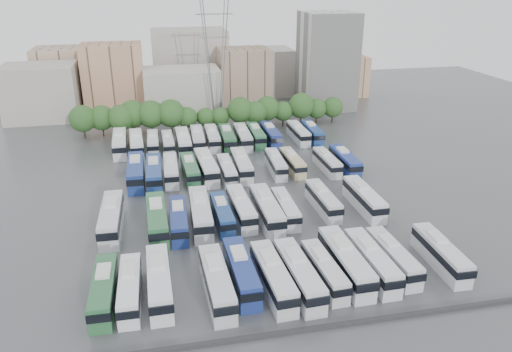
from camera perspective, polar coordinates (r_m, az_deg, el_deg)
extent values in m
plane|color=#424447|center=(83.68, -1.10, -3.10)|extent=(220.00, 220.00, 0.00)
cube|color=#2D2D30|center=(56.34, 5.57, -17.11)|extent=(56.00, 0.50, 0.50)
cylinder|color=black|center=(122.36, -18.99, 4.65)|extent=(0.36, 0.36, 2.57)
sphere|color=#234C1E|center=(121.42, -19.19, 6.22)|extent=(6.17, 6.17, 6.17)
cylinder|color=black|center=(122.62, -17.05, 4.89)|extent=(0.36, 0.36, 2.43)
sphere|color=#234C1E|center=(121.72, -17.22, 6.37)|extent=(5.84, 5.84, 5.84)
cylinder|color=black|center=(120.82, -15.01, 4.88)|extent=(0.36, 0.36, 2.51)
sphere|color=#234C1E|center=(119.88, -15.17, 6.43)|extent=(6.03, 6.03, 6.03)
cylinder|color=black|center=(122.17, -13.74, 5.24)|extent=(0.36, 0.36, 2.70)
sphere|color=#234C1E|center=(121.18, -13.90, 6.90)|extent=(6.49, 6.49, 6.49)
cylinder|color=black|center=(121.11, -11.76, 5.27)|extent=(0.36, 0.36, 2.69)
sphere|color=#234C1E|center=(120.12, -11.90, 6.93)|extent=(6.47, 6.47, 6.47)
cylinder|color=black|center=(120.69, -9.59, 5.38)|extent=(0.36, 0.36, 2.73)
sphere|color=#234C1E|center=(119.68, -9.70, 7.07)|extent=(6.56, 6.56, 6.56)
cylinder|color=black|center=(121.23, -7.83, 5.39)|extent=(0.36, 0.36, 2.06)
sphere|color=#234C1E|center=(120.46, -7.90, 6.66)|extent=(4.94, 4.94, 4.94)
cylinder|color=black|center=(122.19, -5.74, 5.58)|extent=(0.36, 0.36, 1.87)
sphere|color=#234C1E|center=(121.49, -5.78, 6.72)|extent=(4.48, 4.48, 4.48)
cylinder|color=black|center=(122.33, -4.07, 5.65)|extent=(0.36, 0.36, 1.85)
sphere|color=#234C1E|center=(121.63, -4.10, 6.79)|extent=(4.45, 4.45, 4.45)
cylinder|color=black|center=(122.79, -1.79, 5.95)|extent=(0.36, 0.36, 2.62)
sphere|color=#234C1E|center=(121.84, -1.81, 7.55)|extent=(6.29, 6.29, 6.29)
cylinder|color=black|center=(122.98, -0.05, 5.90)|extent=(0.36, 0.36, 2.27)
sphere|color=#234C1E|center=(122.14, -0.05, 7.28)|extent=(5.44, 5.44, 5.44)
cylinder|color=black|center=(125.20, 1.31, 6.25)|extent=(0.36, 0.36, 2.50)
sphere|color=#234C1E|center=(124.30, 1.33, 7.75)|extent=(5.99, 5.99, 5.99)
cylinder|color=black|center=(125.90, 3.08, 6.20)|extent=(0.36, 0.36, 2.03)
sphere|color=#234C1E|center=(125.16, 3.10, 7.42)|extent=(4.88, 4.88, 4.88)
cylinder|color=black|center=(127.14, 5.13, 6.45)|extent=(0.36, 0.36, 2.66)
sphere|color=#234C1E|center=(126.21, 5.19, 8.03)|extent=(6.38, 6.38, 6.38)
cylinder|color=black|center=(128.71, 6.90, 6.45)|extent=(0.36, 0.36, 2.09)
sphere|color=#234C1E|center=(127.97, 6.96, 7.66)|extent=(5.01, 5.01, 5.01)
cylinder|color=black|center=(130.01, 8.69, 6.53)|extent=(0.36, 0.36, 2.15)
sphere|color=#234C1E|center=(129.26, 8.77, 7.77)|extent=(5.15, 5.15, 5.15)
cube|color=#9E998E|center=(142.05, -23.30, 8.79)|extent=(18.00, 14.00, 14.00)
cube|color=tan|center=(145.11, -15.95, 10.80)|extent=(16.00, 12.00, 18.00)
cube|color=#ADA89E|center=(137.78, -8.42, 9.55)|extent=(20.00, 14.00, 12.00)
cube|color=gray|center=(145.36, -1.42, 11.25)|extent=(14.00, 12.00, 16.00)
cube|color=gray|center=(156.87, -7.56, 12.64)|extent=(22.00, 16.00, 20.00)
cube|color=tan|center=(156.62, -20.91, 10.63)|extent=(16.00, 14.00, 16.00)
cube|color=#A39E93|center=(158.67, 0.66, 11.83)|extent=(18.00, 14.00, 14.00)
cube|color=tan|center=(160.18, 9.72, 11.26)|extent=(14.00, 12.00, 12.00)
cube|color=gray|center=(151.44, -11.86, 10.08)|extent=(12.00, 10.00, 10.00)
cube|color=silver|center=(142.57, 8.12, 12.87)|extent=(14.00, 14.00, 26.00)
cylinder|color=slate|center=(124.50, -5.47, 13.49)|extent=(2.90, 2.91, 33.83)
cylinder|color=slate|center=(128.43, -5.69, 13.75)|extent=(2.90, 2.91, 33.83)
cylinder|color=slate|center=(125.01, -3.60, 13.58)|extent=(2.90, 2.91, 33.83)
cylinder|color=slate|center=(128.93, -3.88, 13.84)|extent=(2.90, 2.91, 33.83)
cube|color=slate|center=(125.63, -4.80, 17.97)|extent=(9.00, 0.30, 0.30)
cube|color=slate|center=(126.16, -4.72, 15.50)|extent=(7.00, 0.30, 0.30)
cube|color=#2B643A|center=(61.87, -16.97, -12.47)|extent=(2.65, 11.53, 3.26)
cube|color=black|center=(61.41, -17.05, -12.07)|extent=(2.76, 11.71, 0.96)
cube|color=silver|center=(62.07, -17.05, -10.33)|extent=(1.68, 3.09, 0.42)
cube|color=white|center=(61.47, -14.21, -12.46)|extent=(2.53, 11.13, 3.14)
cube|color=black|center=(61.02, -14.27, -12.07)|extent=(2.65, 11.30, 0.92)
cube|color=silver|center=(61.66, -14.32, -10.37)|extent=(1.62, 2.98, 0.41)
cube|color=silver|center=(61.59, -11.00, -11.87)|extent=(2.79, 12.32, 3.48)
cube|color=black|center=(61.09, -11.04, -11.44)|extent=(2.91, 12.51, 1.02)
cube|color=silver|center=(61.82, -11.20, -9.58)|extent=(1.79, 3.30, 0.45)
cube|color=silver|center=(60.56, -4.51, -12.11)|extent=(2.97, 12.50, 3.52)
cube|color=black|center=(60.05, -4.50, -11.66)|extent=(3.10, 12.69, 1.04)
cube|color=silver|center=(60.76, -4.80, -9.75)|extent=(1.85, 3.36, 0.46)
cube|color=navy|center=(62.36, -1.70, -10.97)|extent=(2.79, 12.12, 3.42)
cube|color=black|center=(61.88, -1.68, -10.54)|extent=(2.92, 12.30, 1.01)
cube|color=silver|center=(62.59, -2.00, -8.75)|extent=(1.77, 3.25, 0.44)
cube|color=silver|center=(61.41, 1.94, -11.53)|extent=(3.18, 12.39, 3.48)
cube|color=black|center=(60.91, 1.99, -11.09)|extent=(3.31, 12.58, 1.02)
cube|color=silver|center=(61.58, 1.56, -9.24)|extent=(1.89, 3.35, 0.45)
cube|color=silver|center=(61.93, 4.89, -11.26)|extent=(3.25, 12.58, 3.53)
cube|color=black|center=(61.43, 4.96, -10.81)|extent=(3.38, 12.78, 1.04)
cube|color=silver|center=(62.09, 4.47, -8.96)|extent=(1.92, 3.41, 0.46)
cube|color=silver|center=(63.43, 7.79, -10.75)|extent=(2.83, 10.98, 3.08)
cube|color=black|center=(63.01, 7.87, -10.36)|extent=(2.94, 11.14, 0.91)
cube|color=silver|center=(63.57, 7.41, -8.79)|extent=(1.68, 2.97, 0.40)
cube|color=silver|center=(64.97, 10.18, -9.72)|extent=(2.93, 13.03, 3.68)
cube|color=black|center=(64.48, 10.28, -9.27)|extent=(3.06, 13.23, 1.08)
cube|color=silver|center=(65.19, 9.76, -7.45)|extent=(1.89, 3.49, 0.48)
cube|color=silver|center=(65.98, 13.04, -9.56)|extent=(2.79, 12.22, 3.45)
cube|color=black|center=(65.52, 13.15, -9.13)|extent=(2.92, 12.41, 1.01)
cube|color=silver|center=(66.16, 12.63, -7.46)|extent=(1.78, 3.28, 0.45)
cube|color=silver|center=(67.73, 15.34, -9.01)|extent=(2.74, 11.48, 3.23)
cube|color=black|center=(67.31, 15.45, -8.62)|extent=(2.86, 11.65, 0.95)
cube|color=silver|center=(67.89, 14.94, -7.10)|extent=(1.70, 3.09, 0.42)
cube|color=silver|center=(70.33, 20.34, -8.40)|extent=(2.86, 11.73, 3.30)
cube|color=black|center=(69.92, 20.47, -8.01)|extent=(2.98, 11.91, 0.97)
cube|color=silver|center=(70.53, 19.97, -6.51)|extent=(1.75, 3.16, 0.43)
cube|color=silver|center=(77.30, -16.18, -4.78)|extent=(3.10, 13.23, 3.73)
cube|color=black|center=(76.84, -16.25, -4.36)|extent=(3.24, 13.43, 1.10)
cube|color=silver|center=(77.88, -16.26, -2.86)|extent=(1.95, 3.55, 0.48)
cube|color=#2B663A|center=(75.58, -11.23, -4.97)|extent=(2.96, 12.88, 3.64)
cube|color=black|center=(75.13, -11.27, -4.55)|extent=(3.09, 13.08, 1.07)
cube|color=silver|center=(76.13, -11.40, -3.05)|extent=(1.88, 3.46, 0.47)
cube|color=navy|center=(75.33, -8.82, -5.07)|extent=(2.76, 11.46, 3.23)
cube|color=black|center=(74.92, -8.85, -4.70)|extent=(2.88, 11.64, 0.95)
cube|color=silver|center=(75.80, -8.94, -3.35)|extent=(1.70, 3.09, 0.42)
cube|color=silver|center=(76.34, -6.35, -4.34)|extent=(3.14, 13.12, 3.70)
cube|color=black|center=(75.88, -6.36, -3.92)|extent=(3.28, 13.32, 1.09)
cube|color=silver|center=(76.91, -6.51, -2.41)|extent=(1.95, 3.53, 0.48)
cube|color=navy|center=(76.62, -3.88, -4.42)|extent=(2.46, 10.74, 3.03)
cube|color=black|center=(76.24, -3.87, -4.08)|extent=(2.57, 10.90, 0.89)
cube|color=silver|center=(77.06, -4.07, -2.85)|extent=(1.57, 2.88, 0.39)
cube|color=silver|center=(77.95, -1.71, -3.75)|extent=(2.93, 11.95, 3.36)
cube|color=black|center=(77.54, -1.70, -3.37)|extent=(3.05, 12.13, 0.99)
cube|color=silver|center=(78.45, -1.96, -2.04)|extent=(1.79, 3.22, 0.44)
cube|color=silver|center=(77.03, 1.23, -3.96)|extent=(2.83, 12.92, 3.66)
cube|color=black|center=(76.58, 1.26, -3.54)|extent=(2.96, 13.11, 1.08)
cube|color=silver|center=(77.56, 0.96, -2.08)|extent=(1.85, 3.45, 0.47)
cube|color=silver|center=(78.34, 3.38, -3.78)|extent=(2.41, 10.69, 3.02)
cube|color=black|center=(77.97, 3.41, -3.44)|extent=(2.51, 10.85, 0.89)
cube|color=silver|center=(78.77, 3.16, -2.25)|extent=(1.55, 2.86, 0.39)
cube|color=silver|center=(81.42, 7.67, -2.83)|extent=(2.61, 11.28, 3.18)
cube|color=black|center=(81.05, 7.72, -2.48)|extent=(2.72, 11.45, 0.94)
cube|color=silver|center=(81.88, 7.39, -1.29)|extent=(1.65, 3.03, 0.41)
cube|color=silver|center=(82.85, 12.23, -2.60)|extent=(2.61, 12.20, 3.46)
cube|color=black|center=(82.45, 12.31, -2.23)|extent=(2.74, 12.38, 1.02)
cube|color=silver|center=(83.33, 11.92, -0.95)|extent=(1.73, 3.26, 0.45)
cube|color=navy|center=(93.83, -13.58, 0.39)|extent=(2.80, 13.17, 3.73)
cube|color=black|center=(93.42, -13.62, 0.76)|extent=(2.93, 13.37, 1.10)
cube|color=silver|center=(94.63, -13.68, 1.94)|extent=(1.87, 3.51, 0.48)
cube|color=navy|center=(92.82, -11.57, 0.27)|extent=(2.87, 12.62, 3.57)
cube|color=black|center=(92.42, -11.60, 0.62)|extent=(3.00, 12.81, 1.05)
cube|color=silver|center=(93.57, -11.67, 1.77)|extent=(1.84, 3.38, 0.46)
cube|color=silver|center=(93.96, -9.69, 0.59)|extent=(2.69, 11.59, 3.27)
cube|color=black|center=(93.59, -9.72, 0.91)|extent=(2.81, 11.76, 0.96)
cube|color=silver|center=(94.65, -9.79, 1.94)|extent=(1.70, 3.11, 0.42)
cube|color=#2D6940|center=(93.68, -7.54, 0.64)|extent=(2.81, 11.48, 3.23)
cube|color=black|center=(93.32, -7.55, 0.96)|extent=(2.93, 11.66, 0.95)
cube|color=silver|center=(94.35, -7.70, 1.98)|extent=(1.72, 3.10, 0.42)
cube|color=silver|center=(94.18, -5.68, 0.98)|extent=(3.37, 13.01, 3.65)
cube|color=black|center=(93.78, -5.68, 1.35)|extent=(3.51, 13.21, 1.07)
cube|color=silver|center=(94.95, -5.89, 2.49)|extent=(1.99, 3.52, 0.47)
cube|color=silver|center=(93.03, -3.35, 0.59)|extent=(2.35, 10.86, 3.07)
cube|color=black|center=(92.69, -3.34, 0.90)|extent=(2.45, 11.02, 0.90)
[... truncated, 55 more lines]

